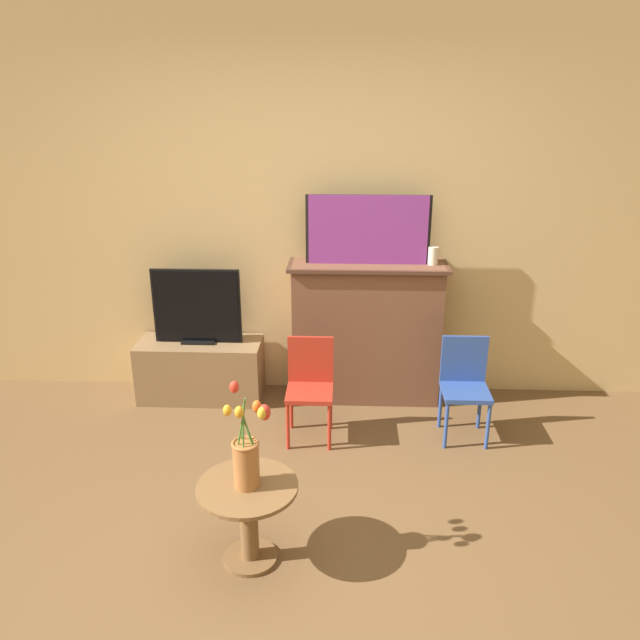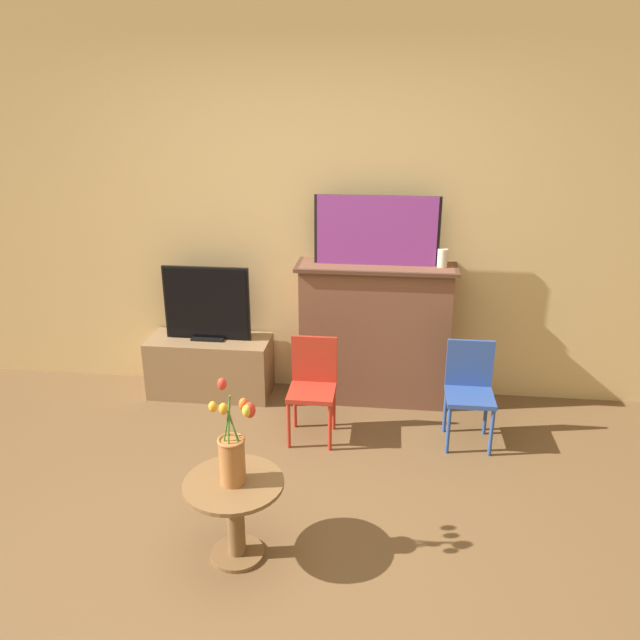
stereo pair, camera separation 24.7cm
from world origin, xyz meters
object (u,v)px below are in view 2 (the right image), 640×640
chair_red (313,382)px  chair_blue (469,386)px  painting (377,231)px  vase_tulips (233,450)px  tv_monitor (207,305)px

chair_red → chair_blue: (0.99, 0.05, 0.00)m
painting → chair_red: painting is taller
painting → chair_blue: size_ratio=1.28×
chair_blue → chair_red: bearing=-177.0°
chair_blue → vase_tulips: vase_tulips is taller
chair_red → vase_tulips: size_ratio=1.36×
tv_monitor → chair_red: size_ratio=0.95×
tv_monitor → chair_red: 1.03m
vase_tulips → painting: bearing=71.5°
chair_red → painting: bearing=57.1°
tv_monitor → vase_tulips: 1.80m
chair_red → chair_blue: 0.99m
painting → tv_monitor: 1.32m
chair_red → tv_monitor: bearing=148.3°
vase_tulips → tv_monitor: bearing=109.8°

